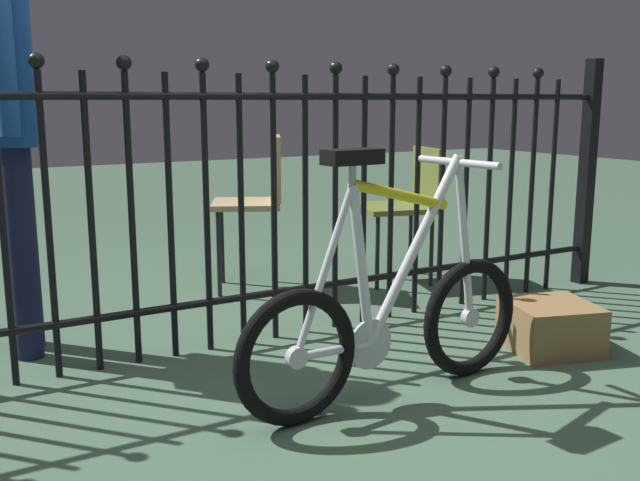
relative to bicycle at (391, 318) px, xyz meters
The scene contains 7 objects.
ground_plane 0.43m from the bicycle, behind, with size 20.00×20.00×0.00m, color #44644C.
iron_fence 0.95m from the bicycle, 115.93° to the left, with size 4.55×0.07×1.27m.
bicycle is the anchor object (origin of this frame).
chair_olive 1.74m from the bicycle, 51.23° to the left, with size 0.50×0.50×0.78m.
chair_tan 1.64m from the bicycle, 81.02° to the left, with size 0.50×0.49×0.86m.
person_visitor 1.73m from the bicycle, 131.87° to the left, with size 0.24×0.47×1.73m.
display_crate 0.91m from the bicycle, ahead, with size 0.34×0.34×0.21m, color olive.
Camera 1 is at (-1.13, -1.97, 1.05)m, focal length 40.41 mm.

